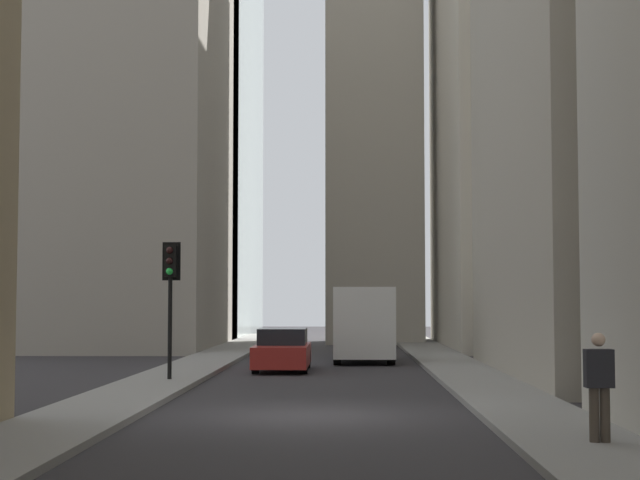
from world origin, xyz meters
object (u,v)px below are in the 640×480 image
object	(u,v)px
delivery_truck	(363,323)
traffic_light_midblock	(170,278)
sedan_red	(282,351)
pedestrian	(599,382)

from	to	relation	value
delivery_truck	traffic_light_midblock	size ratio (longest dim) A/B	1.66
delivery_truck	traffic_light_midblock	distance (m)	12.14
delivery_truck	sedan_red	distance (m)	6.08
delivery_truck	pedestrian	distance (m)	23.06
traffic_light_midblock	delivery_truck	bearing A→B (deg)	-28.06
delivery_truck	sedan_red	world-z (taller)	delivery_truck
pedestrian	sedan_red	bearing A→B (deg)	19.39
traffic_light_midblock	pedestrian	distance (m)	15.28
delivery_truck	pedestrian	xyz separation A→B (m)	(-22.81, -3.35, -0.38)
pedestrian	traffic_light_midblock	bearing A→B (deg)	36.49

